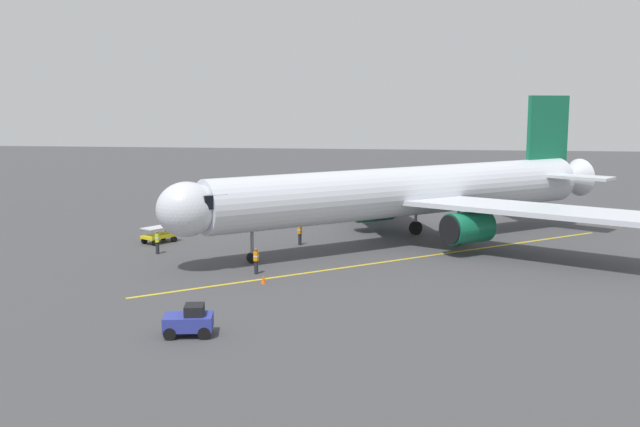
{
  "coord_description": "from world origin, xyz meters",
  "views": [
    {
      "loc": [
        0.65,
        59.19,
        11.16
      ],
      "look_at": [
        7.82,
        6.43,
        3.0
      ],
      "focal_mm": 41.86,
      "sensor_mm": 36.0,
      "label": 1
    }
  ],
  "objects_px": {
    "safety_cone_nose_left": "(263,279)",
    "ground_crew_loader": "(300,234)",
    "tug_portside": "(189,321)",
    "airplane": "(410,192)",
    "baggage_cart_near_nose": "(159,235)",
    "ground_crew_wing_walker": "(157,242)",
    "ground_crew_marshaller": "(256,261)",
    "safety_cone_nose_right": "(218,223)"
  },
  "relations": [
    {
      "from": "airplane",
      "to": "ground_crew_wing_walker",
      "type": "relative_size",
      "value": 19.79
    },
    {
      "from": "airplane",
      "to": "safety_cone_nose_left",
      "type": "xyz_separation_m",
      "value": [
        8.63,
        14.48,
        -3.73
      ]
    },
    {
      "from": "ground_crew_wing_walker",
      "to": "safety_cone_nose_left",
      "type": "relative_size",
      "value": 3.11
    },
    {
      "from": "ground_crew_loader",
      "to": "baggage_cart_near_nose",
      "type": "bearing_deg",
      "value": 3.42
    },
    {
      "from": "ground_crew_marshaller",
      "to": "safety_cone_nose_left",
      "type": "distance_m",
      "value": 2.74
    },
    {
      "from": "ground_crew_marshaller",
      "to": "baggage_cart_near_nose",
      "type": "height_order",
      "value": "ground_crew_marshaller"
    },
    {
      "from": "baggage_cart_near_nose",
      "to": "tug_portside",
      "type": "distance_m",
      "value": 24.13
    },
    {
      "from": "baggage_cart_near_nose",
      "to": "safety_cone_nose_right",
      "type": "distance_m",
      "value": 8.68
    },
    {
      "from": "ground_crew_loader",
      "to": "safety_cone_nose_left",
      "type": "relative_size",
      "value": 3.11
    },
    {
      "from": "tug_portside",
      "to": "safety_cone_nose_left",
      "type": "bearing_deg",
      "value": -97.7
    },
    {
      "from": "tug_portside",
      "to": "safety_cone_nose_right",
      "type": "xyz_separation_m",
      "value": [
        7.04,
        -30.5,
        -0.43
      ]
    },
    {
      "from": "baggage_cart_near_nose",
      "to": "safety_cone_nose_right",
      "type": "xyz_separation_m",
      "value": [
        -2.45,
        -8.31,
        -0.38
      ]
    },
    {
      "from": "safety_cone_nose_left",
      "to": "safety_cone_nose_right",
      "type": "distance_m",
      "value": 21.84
    },
    {
      "from": "airplane",
      "to": "ground_crew_wing_walker",
      "type": "distance_m",
      "value": 19.63
    },
    {
      "from": "airplane",
      "to": "safety_cone_nose_left",
      "type": "distance_m",
      "value": 17.26
    },
    {
      "from": "airplane",
      "to": "baggage_cart_near_nose",
      "type": "xyz_separation_m",
      "value": [
        19.52,
        2.65,
        -3.35
      ]
    },
    {
      "from": "baggage_cart_near_nose",
      "to": "safety_cone_nose_left",
      "type": "height_order",
      "value": "baggage_cart_near_nose"
    },
    {
      "from": "tug_portside",
      "to": "safety_cone_nose_left",
      "type": "xyz_separation_m",
      "value": [
        -1.4,
        -10.36,
        -0.43
      ]
    },
    {
      "from": "ground_crew_loader",
      "to": "tug_portside",
      "type": "height_order",
      "value": "ground_crew_loader"
    },
    {
      "from": "safety_cone_nose_right",
      "to": "ground_crew_loader",
      "type": "bearing_deg",
      "value": 138.53
    },
    {
      "from": "airplane",
      "to": "ground_crew_marshaller",
      "type": "bearing_deg",
      "value": 51.23
    },
    {
      "from": "ground_crew_wing_walker",
      "to": "safety_cone_nose_left",
      "type": "xyz_separation_m",
      "value": [
        -9.54,
        7.72,
        -0.61
      ]
    },
    {
      "from": "ground_crew_wing_walker",
      "to": "safety_cone_nose_right",
      "type": "bearing_deg",
      "value": -95.06
    },
    {
      "from": "ground_crew_marshaller",
      "to": "safety_cone_nose_right",
      "type": "distance_m",
      "value": 19.17
    },
    {
      "from": "tug_portside",
      "to": "ground_crew_wing_walker",
      "type": "bearing_deg",
      "value": -65.77
    },
    {
      "from": "airplane",
      "to": "baggage_cart_near_nose",
      "type": "height_order",
      "value": "airplane"
    },
    {
      "from": "tug_portside",
      "to": "safety_cone_nose_left",
      "type": "height_order",
      "value": "tug_portside"
    },
    {
      "from": "safety_cone_nose_left",
      "to": "tug_portside",
      "type": "bearing_deg",
      "value": 82.3
    },
    {
      "from": "ground_crew_marshaller",
      "to": "ground_crew_loader",
      "type": "xyz_separation_m",
      "value": [
        -1.23,
        -10.01,
        0.0
      ]
    },
    {
      "from": "safety_cone_nose_left",
      "to": "ground_crew_loader",
      "type": "bearing_deg",
      "value": -91.01
    },
    {
      "from": "ground_crew_wing_walker",
      "to": "safety_cone_nose_right",
      "type": "height_order",
      "value": "ground_crew_wing_walker"
    },
    {
      "from": "airplane",
      "to": "tug_portside",
      "type": "xyz_separation_m",
      "value": [
        10.03,
        24.84,
        -3.3
      ]
    },
    {
      "from": "airplane",
      "to": "tug_portside",
      "type": "height_order",
      "value": "airplane"
    },
    {
      "from": "airplane",
      "to": "ground_crew_marshaller",
      "type": "xyz_separation_m",
      "value": [
        9.64,
        12.0,
        -3.12
      ]
    },
    {
      "from": "baggage_cart_near_nose",
      "to": "safety_cone_nose_right",
      "type": "relative_size",
      "value": 5.37
    },
    {
      "from": "ground_crew_wing_walker",
      "to": "ground_crew_loader",
      "type": "xyz_separation_m",
      "value": [
        -9.76,
        -4.77,
        0.0
      ]
    },
    {
      "from": "baggage_cart_near_nose",
      "to": "ground_crew_wing_walker",
      "type": "bearing_deg",
      "value": 108.22
    },
    {
      "from": "baggage_cart_near_nose",
      "to": "tug_portside",
      "type": "bearing_deg",
      "value": 113.15
    },
    {
      "from": "ground_crew_wing_walker",
      "to": "baggage_cart_near_nose",
      "type": "relative_size",
      "value": 0.58
    },
    {
      "from": "baggage_cart_near_nose",
      "to": "safety_cone_nose_left",
      "type": "xyz_separation_m",
      "value": [
        -10.89,
        11.83,
        -0.38
      ]
    },
    {
      "from": "ground_crew_marshaller",
      "to": "airplane",
      "type": "bearing_deg",
      "value": -128.77
    },
    {
      "from": "tug_portside",
      "to": "safety_cone_nose_right",
      "type": "bearing_deg",
      "value": -77.01
    }
  ]
}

